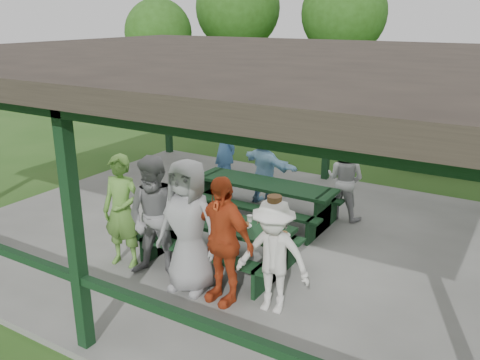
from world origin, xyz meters
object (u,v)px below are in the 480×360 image
Objects in this scene: contestant_grey_left at (157,218)px; contestant_white_fedora at (273,256)px; farm_trailer at (267,107)px; contestant_red at (222,240)px; spectator_lblue at (265,166)px; picnic_table_near at (219,236)px; spectator_blue at (225,146)px; contestant_green at (122,211)px; contestant_grey_mid at (188,227)px; picnic_table_far at (265,196)px; spectator_grey at (345,180)px.

contestant_grey_left is 1.93m from contestant_white_fedora.
farm_trailer is (-6.03, 11.09, -0.27)m from contestant_white_fedora.
contestant_red is 0.74m from contestant_white_fedora.
contestant_red is at bearing -88.67° from farm_trailer.
contestant_grey_left is 1.14× the size of spectator_lblue.
picnic_table_near is 4.07m from spectator_blue.
contestant_white_fedora is at bearing 152.76° from spectator_blue.
contestant_green is at bearing 161.95° from contestant_grey_left.
picnic_table_near is at bearing 125.25° from spectator_lblue.
spectator_lblue reaches higher than picnic_table_near.
picnic_table_near is 1.33× the size of contestant_green.
contestant_red reaches higher than contestant_white_fedora.
contestant_grey_mid reaches higher than farm_trailer.
contestant_red is 1.11× the size of contestant_white_fedora.
picnic_table_near is at bearing 144.77° from contestant_white_fedora.
contestant_grey_mid is (0.07, -0.88, 0.51)m from picnic_table_near.
farm_trailer reaches higher than picnic_table_far.
spectator_lblue reaches higher than farm_trailer.
contestant_green is 4.32m from spectator_grey.
spectator_grey is at bearing 47.14° from contestant_green.
picnic_table_far is 9.44m from farm_trailer.
spectator_lblue reaches higher than picnic_table_far.
spectator_grey is at bearing 93.42° from contestant_red.
farm_trailer reaches higher than picnic_table_near.
contestant_grey_left is 0.64m from contestant_grey_mid.
spectator_blue is 3.20m from spectator_grey.
picnic_table_near is at bearing 21.29° from contestant_green.
picnic_table_near is at bearing -89.67° from farm_trailer.
contestant_red reaches higher than spectator_grey.
farm_trailer is (-5.71, 7.48, -0.26)m from spectator_grey.
contestant_white_fedora is 0.99× the size of spectator_lblue.
farm_trailer is (-5.31, 11.23, -0.38)m from contestant_red.
picnic_table_far is at bearing 97.43° from picnic_table_near.
contestant_red reaches higher than spectator_lblue.
spectator_grey is 9.41m from farm_trailer.
picnic_table_far is (-0.26, 2.00, 0.01)m from picnic_table_near.
contestant_green is at bearing -109.89° from picnic_table_far.
farm_trailer is (-4.75, 11.22, -0.45)m from contestant_grey_mid.
contestant_grey_left is (0.71, -0.01, 0.04)m from contestant_green.
spectator_lblue is at bearing 74.55° from contestant_grey_left.
spectator_lblue is at bearing 103.57° from picnic_table_near.
contestant_grey_mid reaches higher than spectator_blue.
spectator_lblue is at bearing 113.75° from contestant_white_fedora.
contestant_grey_left is (-0.56, -0.80, 0.48)m from picnic_table_near.
picnic_table_far is 2.94m from contestant_grey_mid.
spectator_lblue is (-1.30, 3.63, -0.08)m from contestant_red.
spectator_blue is at bearing 121.36° from picnic_table_near.
contestant_white_fedora is at bearing -59.58° from picnic_table_far.
contestant_grey_mid reaches higher than spectator_lblue.
contestant_red is 1.10× the size of spectator_lblue.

